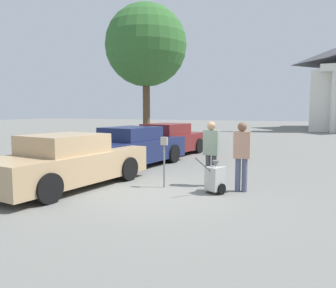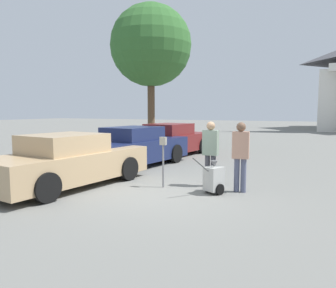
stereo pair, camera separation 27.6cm
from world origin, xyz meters
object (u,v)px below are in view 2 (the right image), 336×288
parked_car_navy (136,148)px  parked_car_maroon (171,141)px  parked_car_tan (69,162)px  person_worker (211,149)px  parking_meter (163,152)px  equipment_cart (214,179)px  person_supervisor (241,152)px

parked_car_navy → parked_car_maroon: 3.21m
parked_car_navy → parked_car_tan: bearing=-82.2°
parked_car_tan → person_worker: bearing=32.4°
parking_meter → equipment_cart: parking_meter is taller
equipment_cart → person_worker: bearing=138.4°
parked_car_navy → equipment_cart: size_ratio=5.01×
person_supervisor → equipment_cart: person_supervisor is taller
parking_meter → person_worker: 1.32m
parked_car_tan → parked_car_maroon: 6.84m
parked_car_tan → person_supervisor: bearing=24.5°
person_supervisor → parking_meter: bearing=3.9°
person_worker → equipment_cart: 1.04m
parked_car_tan → person_worker: 3.97m
parked_car_navy → person_worker: person_worker is taller
parked_car_tan → person_supervisor: size_ratio=2.70×
parked_car_tan → parking_meter: bearing=29.3°
parked_car_maroon → equipment_cart: bearing=-48.7°
person_supervisor → equipment_cart: bearing=31.1°
parked_car_tan → person_supervisor: 4.70m
parked_car_tan → parked_car_maroon: bearing=97.8°
parked_car_tan → equipment_cart: 4.04m
parked_car_tan → parked_car_navy: parked_car_navy is taller
equipment_cart → parking_meter: bearing=-158.2°
parked_car_tan → parking_meter: (2.46, 0.97, 0.28)m
person_worker → person_supervisor: size_ratio=1.00×
parked_car_tan → parked_car_maroon: (0.00, 6.84, 0.02)m
parked_car_navy → parking_meter: parked_car_navy is taller
parked_car_navy → parked_car_maroon: parked_car_maroon is taller
person_supervisor → equipment_cart: size_ratio=1.82×
parked_car_navy → person_supervisor: person_supervisor is taller
person_supervisor → equipment_cart: 0.97m
parking_meter → person_worker: person_worker is taller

